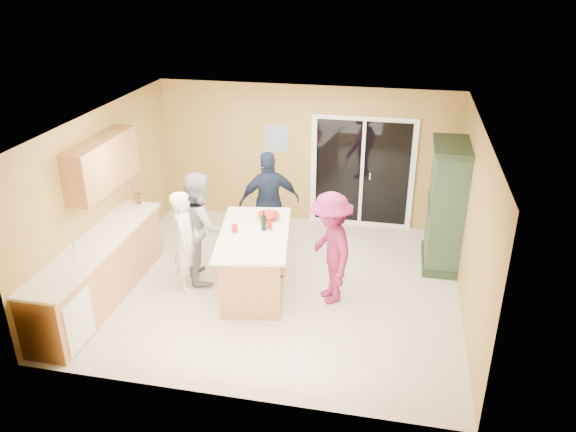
% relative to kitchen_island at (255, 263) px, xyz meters
% --- Properties ---
extents(floor, '(5.50, 5.50, 0.00)m').
position_rel_kitchen_island_xyz_m(floor, '(0.30, 0.18, -0.46)').
color(floor, beige).
rests_on(floor, ground).
extents(ceiling, '(5.50, 5.00, 0.10)m').
position_rel_kitchen_island_xyz_m(ceiling, '(0.30, 0.18, 2.14)').
color(ceiling, silver).
rests_on(ceiling, wall_back).
extents(wall_back, '(5.50, 0.10, 2.60)m').
position_rel_kitchen_island_xyz_m(wall_back, '(0.30, 2.68, 0.84)').
color(wall_back, '#E5BF5E').
rests_on(wall_back, ground).
extents(wall_front, '(5.50, 0.10, 2.60)m').
position_rel_kitchen_island_xyz_m(wall_front, '(0.30, -2.32, 0.84)').
color(wall_front, '#E5BF5E').
rests_on(wall_front, ground).
extents(wall_left, '(0.10, 5.00, 2.60)m').
position_rel_kitchen_island_xyz_m(wall_left, '(-2.45, 0.18, 0.84)').
color(wall_left, '#E5BF5E').
rests_on(wall_left, ground).
extents(wall_right, '(0.10, 5.00, 2.60)m').
position_rel_kitchen_island_xyz_m(wall_right, '(3.05, 0.18, 0.84)').
color(wall_right, '#E5BF5E').
rests_on(wall_right, ground).
extents(left_cabinet_run, '(0.65, 3.05, 1.24)m').
position_rel_kitchen_island_xyz_m(left_cabinet_run, '(-2.15, -0.87, 0.01)').
color(left_cabinet_run, '#C8844D').
rests_on(left_cabinet_run, floor).
extents(upper_cabinets, '(0.35, 1.60, 0.75)m').
position_rel_kitchen_island_xyz_m(upper_cabinets, '(-2.27, -0.02, 1.42)').
color(upper_cabinets, '#C8844D').
rests_on(upper_cabinets, wall_left).
extents(sliding_door, '(1.90, 0.07, 2.10)m').
position_rel_kitchen_island_xyz_m(sliding_door, '(1.35, 2.65, 0.59)').
color(sliding_door, white).
rests_on(sliding_door, floor).
extents(framed_picture, '(0.46, 0.04, 0.56)m').
position_rel_kitchen_island_xyz_m(framed_picture, '(-0.25, 2.66, 1.14)').
color(framed_picture, tan).
rests_on(framed_picture, wall_back).
extents(kitchen_island, '(1.29, 1.98, 0.97)m').
position_rel_kitchen_island_xyz_m(kitchen_island, '(0.00, 0.00, 0.00)').
color(kitchen_island, '#C8844D').
rests_on(kitchen_island, floor).
extents(green_hutch, '(0.59, 1.13, 2.07)m').
position_rel_kitchen_island_xyz_m(green_hutch, '(2.79, 1.42, 0.55)').
color(green_hutch, '#203422').
rests_on(green_hutch, floor).
extents(woman_white, '(0.45, 0.62, 1.58)m').
position_rel_kitchen_island_xyz_m(woman_white, '(-1.02, -0.13, 0.34)').
color(woman_white, silver).
rests_on(woman_white, floor).
extents(woman_grey, '(0.98, 1.06, 1.75)m').
position_rel_kitchen_island_xyz_m(woman_grey, '(-0.92, 0.22, 0.42)').
color(woman_grey, gray).
rests_on(woman_grey, floor).
extents(woman_navy, '(1.12, 0.82, 1.77)m').
position_rel_kitchen_island_xyz_m(woman_navy, '(-0.09, 1.34, 0.43)').
color(woman_navy, '#192037').
rests_on(woman_navy, floor).
extents(woman_magenta, '(1.05, 1.26, 1.69)m').
position_rel_kitchen_island_xyz_m(woman_magenta, '(1.14, -0.03, 0.39)').
color(woman_magenta, maroon).
rests_on(woman_magenta, floor).
extents(serving_bowl, '(0.43, 0.43, 0.08)m').
position_rel_kitchen_island_xyz_m(serving_bowl, '(0.10, 0.50, 0.56)').
color(serving_bowl, '#A91912').
rests_on(serving_bowl, kitchen_island).
extents(tulip_vase, '(0.22, 0.18, 0.37)m').
position_rel_kitchen_island_xyz_m(tulip_vase, '(-2.15, 0.71, 0.67)').
color(tulip_vase, red).
rests_on(tulip_vase, left_cabinet_run).
extents(tumbler_near, '(0.10, 0.10, 0.12)m').
position_rel_kitchen_island_xyz_m(tumbler_near, '(0.20, 0.15, 0.57)').
color(tumbler_near, '#A91912').
rests_on(tumbler_near, kitchen_island).
extents(tumbler_far, '(0.09, 0.09, 0.12)m').
position_rel_kitchen_island_xyz_m(tumbler_far, '(-0.28, -0.04, 0.58)').
color(tumbler_far, '#A91912').
rests_on(tumbler_far, kitchen_island).
extents(wine_bottle, '(0.08, 0.08, 0.33)m').
position_rel_kitchen_island_xyz_m(wine_bottle, '(0.13, 0.08, 0.64)').
color(wine_bottle, black).
rests_on(wine_bottle, kitchen_island).
extents(white_plate, '(0.28, 0.28, 0.02)m').
position_rel_kitchen_island_xyz_m(white_plate, '(0.09, 0.09, 0.52)').
color(white_plate, silver).
rests_on(white_plate, kitchen_island).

